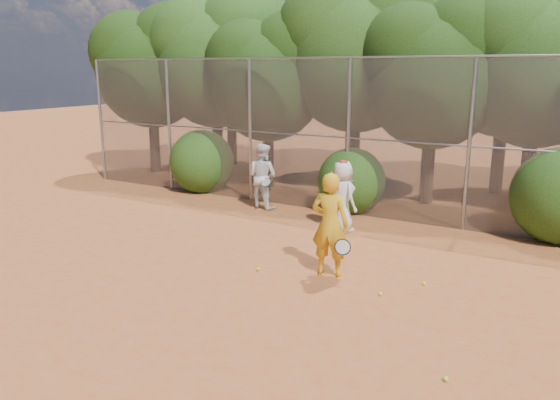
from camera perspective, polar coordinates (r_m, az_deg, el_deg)
The scene contains 20 objects.
ground at distance 9.09m, azimuth -2.48°, elevation -10.79°, with size 80.00×80.00×0.00m, color #A24F24.
fence_back at distance 13.85m, azimuth 10.53°, elevation 6.38°, with size 20.05×0.09×4.03m.
tree_0 at distance 20.45m, azimuth -13.21°, elevation 13.84°, with size 4.38×3.81×6.00m.
tree_1 at distance 19.25m, azimuth -6.54°, elevation 14.82°, with size 4.64×4.03×6.35m.
tree_2 at distance 17.27m, azimuth -1.07°, elevation 13.12°, with size 3.99×3.47×5.47m.
tree_3 at distance 17.06m, azimuth 8.27°, elevation 15.70°, with size 4.89×4.26×6.70m.
tree_4 at distance 15.69m, azimuth 16.02°, elevation 13.18°, with size 4.19×3.64×5.73m.
tree_5 at distance 16.06m, azimuth 25.75°, elevation 13.41°, with size 4.51×3.92×6.17m.
tree_9 at distance 21.70m, azimuth -5.02°, elevation 15.18°, with size 4.83×4.20×6.62m.
tree_10 at distance 19.48m, azimuth 7.99°, elevation 16.13°, with size 5.15×4.48×7.06m.
tree_11 at distance 17.76m, azimuth 22.95°, elevation 13.96°, with size 4.64×4.03×6.35m.
bush_0 at distance 17.12m, azimuth -8.17°, elevation 4.28°, with size 2.00×2.00×2.00m, color #1E3F0F.
bush_1 at distance 14.62m, azimuth 7.48°, elevation 2.30°, with size 1.80×1.80×1.80m, color #1E3F0F.
player_yellow at distance 10.02m, azimuth 5.25°, elevation -2.56°, with size 0.90×0.62×1.93m.
player_teen at distance 12.80m, azimuth 6.54°, elevation 0.41°, with size 0.97×0.86×1.69m.
player_white at distance 14.83m, azimuth -1.86°, elevation 2.52°, with size 0.92×0.80×1.78m.
ball_0 at distance 9.51m, azimuth 10.45°, elevation -9.63°, with size 0.07×0.07×0.07m, color #B9D526.
ball_1 at distance 10.11m, azimuth 14.80°, elevation -8.43°, with size 0.07×0.07×0.07m, color #B9D526.
ball_2 at distance 7.35m, azimuth 16.93°, elevation -17.45°, with size 0.07×0.07×0.07m, color #B9D526.
ball_4 at distance 10.45m, azimuth -2.33°, elevation -7.22°, with size 0.07×0.07×0.07m, color #B9D526.
Camera 1 is at (4.47, -6.96, 3.77)m, focal length 35.00 mm.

